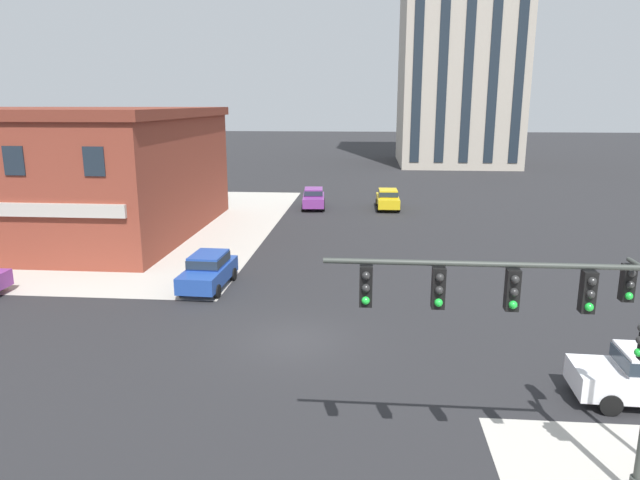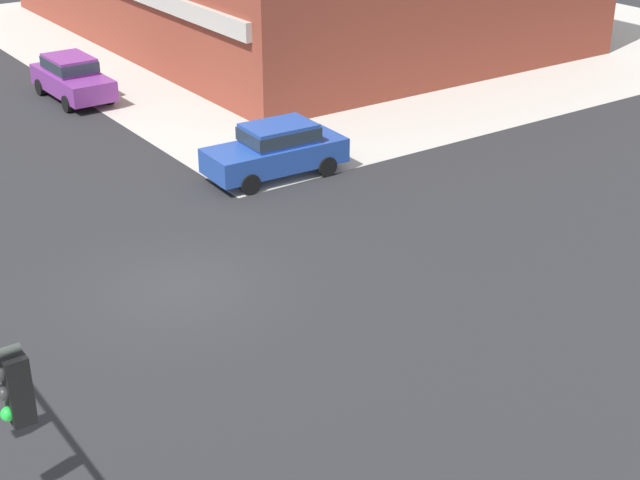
% 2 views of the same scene
% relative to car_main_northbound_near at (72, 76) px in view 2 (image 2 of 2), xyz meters
% --- Properties ---
extents(ground_plane, '(320.00, 320.00, 0.00)m').
position_rel_car_main_northbound_near_xyz_m(ground_plane, '(16.27, -3.80, -0.92)').
color(ground_plane, '#262628').
extents(sidewalk_far_corner, '(32.00, 32.00, 0.02)m').
position_rel_car_main_northbound_near_xyz_m(sidewalk_far_corner, '(-3.73, 16.20, -0.92)').
color(sidewalk_far_corner, '#B7B2A8').
rests_on(sidewalk_far_corner, ground).
extents(car_main_northbound_near, '(4.43, 1.95, 1.68)m').
position_rel_car_main_northbound_near_xyz_m(car_main_northbound_near, '(0.00, 0.00, 0.00)').
color(car_main_northbound_near, '#7A3389').
rests_on(car_main_northbound_near, ground).
extents(car_cross_eastbound, '(2.02, 4.46, 1.68)m').
position_rel_car_main_northbound_near_xyz_m(car_cross_eastbound, '(11.40, 2.10, 0.00)').
color(car_cross_eastbound, '#23479E').
rests_on(car_cross_eastbound, ground).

